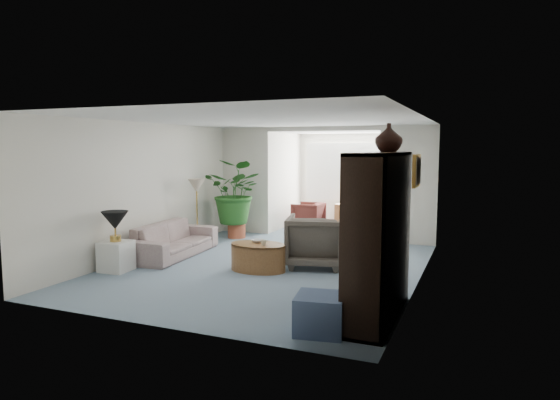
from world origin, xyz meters
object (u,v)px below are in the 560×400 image
at_px(coffee_table, 258,257).
at_px(sunroom_chair_maroon, 308,215).
at_px(side_table_dark, 360,249).
at_px(floor_lamp, 197,186).
at_px(coffee_cup, 264,243).
at_px(sunroom_chair_blue, 367,217).
at_px(entertainment_cabinet, 379,236).
at_px(sunroom_table, 345,215).
at_px(coffee_bowl, 258,241).
at_px(table_lamp, 115,220).
at_px(wingback_chair, 315,241).
at_px(sofa, 174,239).
at_px(ottoman, 320,314).
at_px(framed_picture, 417,171).
at_px(plant_pot, 237,231).
at_px(end_table, 116,256).
at_px(cabinet_urn, 389,138).

distance_m(coffee_table, sunroom_chair_maroon, 4.45).
height_order(coffee_table, side_table_dark, side_table_dark).
relative_size(floor_lamp, coffee_cup, 3.73).
height_order(floor_lamp, sunroom_chair_blue, floor_lamp).
xyz_separation_m(entertainment_cabinet, sunroom_table, (-2.19, 6.64, -0.71)).
bearing_deg(coffee_bowl, table_lamp, -153.73).
xyz_separation_m(coffee_bowl, wingback_chair, (0.84, 0.53, -0.03)).
bearing_deg(side_table_dark, coffee_table, -147.95).
xyz_separation_m(sofa, side_table_dark, (3.44, 0.52, -0.00)).
bearing_deg(table_lamp, entertainment_cabinet, -7.06).
distance_m(sofa, coffee_table, 2.00).
bearing_deg(sofa, sunroom_chair_blue, -39.14).
xyz_separation_m(ottoman, sunroom_table, (-1.71, 7.39, 0.07)).
xyz_separation_m(framed_picture, ottoman, (-0.71, -2.35, -1.49)).
height_order(framed_picture, sunroom_table, framed_picture).
distance_m(sunroom_chair_blue, sunroom_chair_maroon, 1.50).
xyz_separation_m(coffee_bowl, plant_pot, (-1.66, 2.41, -0.31)).
height_order(framed_picture, floor_lamp, framed_picture).
bearing_deg(sunroom_chair_blue, sofa, 146.84).
relative_size(table_lamp, sunroom_chair_maroon, 0.61).
bearing_deg(sofa, table_lamp, 167.44).
bearing_deg(side_table_dark, sofa, -171.42).
bearing_deg(table_lamp, sofa, 81.57).
distance_m(end_table, coffee_cup, 2.46).
relative_size(framed_picture, side_table_dark, 0.82).
xyz_separation_m(side_table_dark, cabinet_urn, (0.80, -1.92, 1.86)).
relative_size(floor_lamp, wingback_chair, 0.37).
bearing_deg(framed_picture, sunroom_chair_maroon, 126.51).
bearing_deg(coffee_cup, framed_picture, 5.32).
xyz_separation_m(end_table, ottoman, (3.95, -1.30, -0.04)).
bearing_deg(floor_lamp, side_table_dark, -8.42).
distance_m(side_table_dark, plant_pot, 3.57).
bearing_deg(end_table, floor_lamp, 88.53).
distance_m(sofa, sunroom_chair_maroon, 4.19).
bearing_deg(sunroom_chair_maroon, coffee_cup, 11.99).
relative_size(coffee_bowl, coffee_cup, 2.07).
height_order(sofa, ottoman, sofa).
relative_size(side_table_dark, ottoman, 1.15).
height_order(ottoman, plant_pot, ottoman).
relative_size(sofa, entertainment_cabinet, 1.06).
height_order(framed_picture, coffee_table, framed_picture).
bearing_deg(coffee_cup, plant_pot, 125.50).
distance_m(coffee_table, ottoman, 2.87).
bearing_deg(coffee_bowl, coffee_table, -63.43).
distance_m(sofa, coffee_cup, 2.17).
distance_m(table_lamp, sunroom_chair_maroon, 5.57).
distance_m(coffee_bowl, entertainment_cabinet, 2.87).
bearing_deg(plant_pot, cabinet_urn, -41.18).
distance_m(wingback_chair, sunroom_chair_blue, 3.77).
xyz_separation_m(table_lamp, ottoman, (3.95, -1.30, -0.64)).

